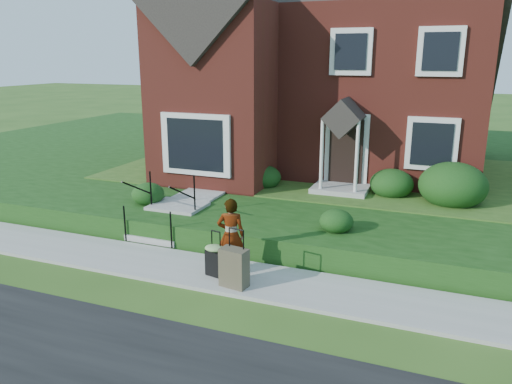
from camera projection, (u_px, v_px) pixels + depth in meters
The scene contains 10 objects.
ground at pixel (228, 277), 10.46m from camera, with size 120.00×120.00×0.00m, color #2D5119.
sidewalk at pixel (228, 276), 10.45m from camera, with size 60.00×1.60×0.08m, color #9E9B93.
terrace at pixel (445, 171), 18.75m from camera, with size 44.00×20.00×0.60m, color #173C10.
walkway at pixel (221, 183), 15.66m from camera, with size 1.20×6.00×0.06m, color #9E9B93.
main_house at pixel (332, 33), 17.77m from camera, with size 10.40×10.20×9.40m.
front_steps at pixel (169, 217), 12.87m from camera, with size 1.40×2.02×1.50m.
foundation_shrubs at pixel (343, 178), 14.27m from camera, with size 10.22×4.60×1.27m.
woman at pixel (231, 235), 10.42m from camera, with size 0.58×0.38×1.59m, color #999999.
suitcase_black at pixel (214, 258), 10.28m from camera, with size 0.46×0.41×0.96m.
suitcase_olive at pixel (234, 268), 9.78m from camera, with size 0.59×0.39×1.18m.
Camera 1 is at (4.07, -8.73, 4.49)m, focal length 35.00 mm.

